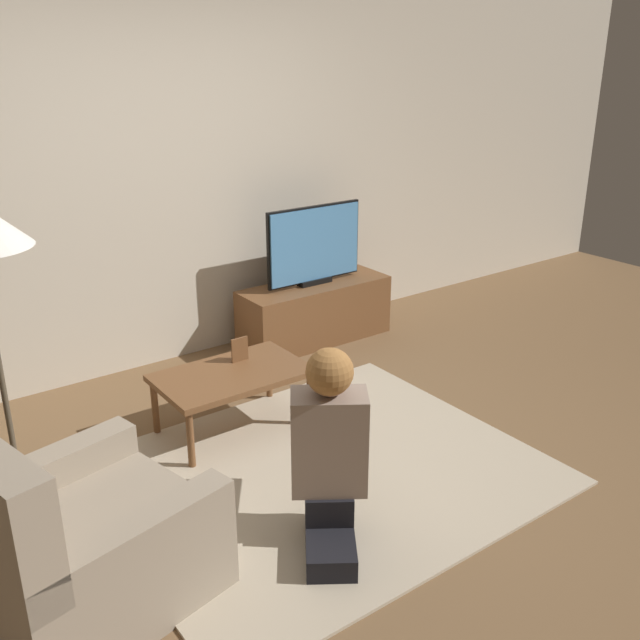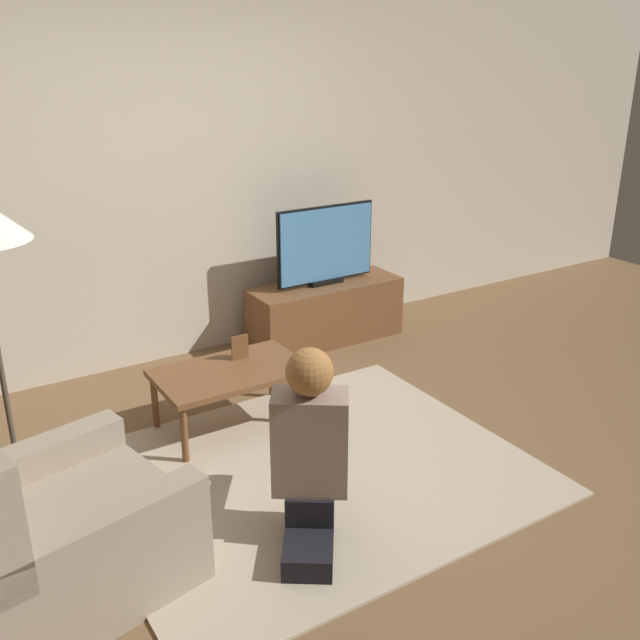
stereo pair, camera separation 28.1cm
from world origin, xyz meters
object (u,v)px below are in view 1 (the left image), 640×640
object	(u,v)px
person_kneeling	(329,444)
armchair	(77,547)
coffee_table	(232,378)
tv	(314,245)

from	to	relation	value
person_kneeling	armchair	bearing A→B (deg)	20.35
coffee_table	armchair	world-z (taller)	armchair
armchair	person_kneeling	bearing A→B (deg)	-116.26
armchair	person_kneeling	distance (m)	1.13
armchair	coffee_table	bearing A→B (deg)	-66.72
tv	coffee_table	bearing A→B (deg)	-144.71
armchair	person_kneeling	size ratio (longest dim) A/B	1.10
person_kneeling	coffee_table	bearing A→B (deg)	-62.85
coffee_table	person_kneeling	distance (m)	1.16
coffee_table	armchair	distance (m)	1.50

